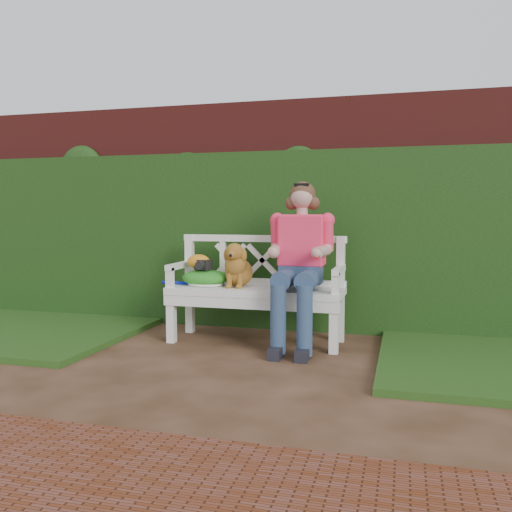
# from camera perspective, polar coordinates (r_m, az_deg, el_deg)

# --- Properties ---
(ground) EXTENTS (60.00, 60.00, 0.00)m
(ground) POSITION_cam_1_polar(r_m,az_deg,el_deg) (3.79, -5.00, -12.62)
(ground) COLOR #321F10
(brick_wall) EXTENTS (10.00, 0.30, 2.20)m
(brick_wall) POSITION_cam_1_polar(r_m,az_deg,el_deg) (5.44, 1.94, 4.36)
(brick_wall) COLOR maroon
(brick_wall) RESTS_ON ground
(ivy_hedge) EXTENTS (10.00, 0.18, 1.70)m
(ivy_hedge) POSITION_cam_1_polar(r_m,az_deg,el_deg) (5.24, 1.37, 1.62)
(ivy_hedge) COLOR #244818
(ivy_hedge) RESTS_ON ground
(grass_left) EXTENTS (2.60, 2.00, 0.05)m
(grass_left) POSITION_cam_1_polar(r_m,az_deg,el_deg) (5.75, -24.79, -6.82)
(grass_left) COLOR #17390E
(grass_left) RESTS_ON ground
(brick_paving) EXTENTS (4.00, 1.20, 0.03)m
(brick_paving) POSITION_cam_1_polar(r_m,az_deg,el_deg) (2.46, -19.22, -22.38)
(brick_paving) COLOR #5B2712
(brick_paving) RESTS_ON ground
(garden_bench) EXTENTS (1.60, 0.66, 0.48)m
(garden_bench) POSITION_cam_1_polar(r_m,az_deg,el_deg) (4.71, 0.00, -6.20)
(garden_bench) COLOR white
(garden_bench) RESTS_ON ground
(seated_woman) EXTENTS (0.83, 0.92, 1.35)m
(seated_woman) POSITION_cam_1_polar(r_m,az_deg,el_deg) (4.54, 4.73, -1.08)
(seated_woman) COLOR #D2234C
(seated_woman) RESTS_ON ground
(dog) EXTENTS (0.28, 0.37, 0.39)m
(dog) POSITION_cam_1_polar(r_m,az_deg,el_deg) (4.69, -1.92, -0.88)
(dog) COLOR #B9653A
(dog) RESTS_ON garden_bench
(tennis_racket) EXTENTS (0.63, 0.32, 0.03)m
(tennis_racket) POSITION_cam_1_polar(r_m,az_deg,el_deg) (4.81, -5.63, -2.93)
(tennis_racket) COLOR white
(tennis_racket) RESTS_ON garden_bench
(green_bag) EXTENTS (0.43, 0.34, 0.14)m
(green_bag) POSITION_cam_1_polar(r_m,az_deg,el_deg) (4.80, -5.39, -2.25)
(green_bag) COLOR #1F6719
(green_bag) RESTS_ON garden_bench
(camera_item) EXTENTS (0.16, 0.13, 0.09)m
(camera_item) POSITION_cam_1_polar(r_m,az_deg,el_deg) (4.77, -5.55, -0.91)
(camera_item) COLOR black
(camera_item) RESTS_ON green_bag
(baseball_glove) EXTENTS (0.25, 0.21, 0.13)m
(baseball_glove) POSITION_cam_1_polar(r_m,az_deg,el_deg) (4.82, -6.06, -0.60)
(baseball_glove) COLOR orange
(baseball_glove) RESTS_ON green_bag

